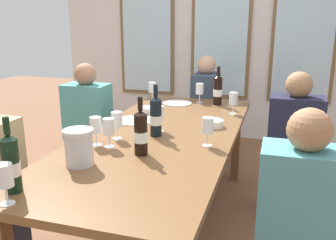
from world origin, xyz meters
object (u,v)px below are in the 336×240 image
object	(u,v)px
tasting_bowl_1	(148,110)
tasting_bowl_0	(213,123)
wine_glass_5	(159,114)
wine_glass_7	(152,88)
wine_glass_2	(4,178)
metal_pitcher	(79,147)
wine_glass_3	(200,90)
wine_glass_4	(233,100)
wine_glass_0	(208,126)
seated_person_0	(89,130)
wine_bottle_0	(11,163)
wine_bottle_3	(218,90)
seated_person_1	(293,150)
wine_bottle_1	(156,116)
seated_person_4	(205,112)
wine_glass_6	(96,126)
dining_table	(161,144)
wine_glass_8	(109,127)
wine_bottle_2	(141,133)
seated_person_3	(299,232)
white_plate_1	(135,121)
wine_glass_1	(117,121)

from	to	relation	value
tasting_bowl_1	tasting_bowl_0	bearing A→B (deg)	-23.94
wine_glass_5	wine_glass_7	bearing A→B (deg)	112.13
wine_glass_5	tasting_bowl_0	bearing A→B (deg)	32.64
wine_glass_2	metal_pitcher	bearing A→B (deg)	81.50
wine_glass_2	wine_glass_3	world-z (taller)	same
wine_glass_4	wine_glass_0	bearing A→B (deg)	-93.42
wine_glass_0	seated_person_0	size ratio (longest dim) A/B	0.16
wine_bottle_0	wine_bottle_3	xyz separation A→B (m)	(0.57, 1.93, -0.00)
seated_person_0	seated_person_1	xyz separation A→B (m)	(1.71, -0.01, 0.00)
wine_bottle_1	seated_person_4	xyz separation A→B (m)	(0.02, 1.55, -0.34)
wine_glass_5	wine_glass_6	size ratio (longest dim) A/B	1.00
dining_table	wine_glass_4	xyz separation A→B (m)	(0.39, 0.66, 0.19)
wine_glass_7	wine_glass_8	world-z (taller)	same
wine_bottle_2	wine_bottle_1	bearing A→B (deg)	94.92
wine_bottle_1	seated_person_1	xyz separation A→B (m)	(0.87, 0.61, -0.34)
wine_glass_2	wine_glass_8	bearing A→B (deg)	82.90
tasting_bowl_1	seated_person_3	distance (m)	1.61
white_plate_1	seated_person_0	xyz separation A→B (m)	(-0.58, 0.34, -0.22)
wine_bottle_2	wine_glass_4	size ratio (longest dim) A/B	1.87
wine_glass_4	seated_person_4	world-z (taller)	seated_person_4
wine_glass_3	wine_glass_8	distance (m)	1.35
wine_glass_0	wine_bottle_1	bearing A→B (deg)	164.60
wine_bottle_0	wine_glass_8	distance (m)	0.66
dining_table	metal_pitcher	bearing A→B (deg)	-110.42
white_plate_1	metal_pitcher	size ratio (longest dim) A/B	1.44
wine_bottle_0	tasting_bowl_0	distance (m)	1.41
wine_bottle_2	seated_person_3	bearing A→B (deg)	-13.57
seated_person_3	wine_bottle_3	bearing A→B (deg)	112.57
wine_glass_0	seated_person_0	xyz separation A→B (m)	(-1.19, 0.72, -0.34)
wine_bottle_1	wine_glass_0	xyz separation A→B (m)	(0.35, -0.10, -0.01)
wine_glass_5	wine_glass_6	xyz separation A→B (m)	(-0.27, -0.38, 0.00)
seated_person_0	wine_bottle_1	bearing A→B (deg)	-36.32
dining_table	wine_glass_5	world-z (taller)	wine_glass_5
wine_bottle_1	seated_person_3	distance (m)	1.08
wine_glass_8	wine_bottle_1	bearing A→B (deg)	56.03
wine_glass_6	wine_bottle_1	bearing A→B (deg)	45.03
white_plate_1	seated_person_0	distance (m)	0.71
seated_person_4	wine_bottle_3	bearing A→B (deg)	-68.77
wine_glass_1	seated_person_0	size ratio (longest dim) A/B	0.16
tasting_bowl_1	seated_person_4	bearing A→B (deg)	74.12
wine_bottle_2	tasting_bowl_0	size ratio (longest dim) A/B	2.22
white_plate_1	tasting_bowl_1	distance (m)	0.29
tasting_bowl_1	wine_bottle_1	bearing A→B (deg)	-65.04
dining_table	wine_bottle_3	bearing A→B (deg)	77.37
wine_bottle_0	seated_person_0	size ratio (longest dim) A/B	0.30
wine_glass_8	seated_person_1	world-z (taller)	seated_person_1
wine_glass_1	wine_glass_0	bearing A→B (deg)	3.26
wine_glass_3	wine_glass_8	xyz separation A→B (m)	(-0.25, -1.32, 0.00)
white_plate_1	wine_glass_5	xyz separation A→B (m)	(0.25, -0.18, 0.11)
wine_bottle_1	wine_glass_2	bearing A→B (deg)	-105.43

